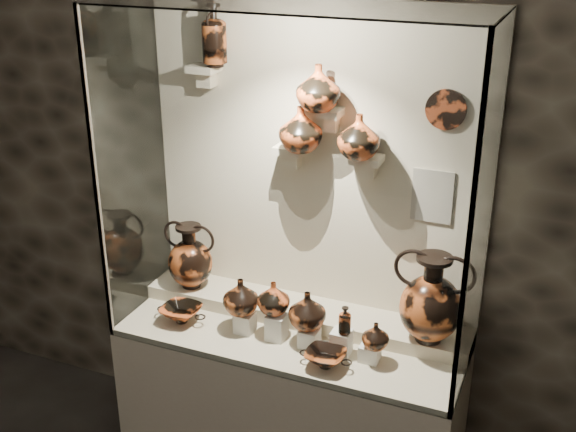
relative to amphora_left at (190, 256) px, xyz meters
The scene contains 35 objects.
wall_back 0.84m from the amphora_left, 15.44° to the left, with size 5.00×0.02×3.20m, color black.
plinth 0.94m from the amphora_left, 13.04° to the right, with size 1.70×0.60×0.80m, color beige.
front_tier 0.70m from the amphora_left, 13.04° to the right, with size 1.68×0.58×0.03m, color #BFB194.
rear_tier 0.67m from the amphora_left, ahead, with size 1.70×0.25×0.10m, color #BFB194.
back_panel 0.84m from the amphora_left, 15.02° to the left, with size 1.70×0.03×1.60m, color beige.
glass_front 0.93m from the amphora_left, 35.05° to the right, with size 1.70×0.01×1.60m, color white.
glass_left 0.58m from the amphora_left, 145.95° to the right, with size 0.01×0.60×1.60m, color white.
glass_right 1.57m from the amphora_left, ahead, with size 0.01×0.60×1.60m, color white.
glass_top 1.47m from the amphora_left, 13.04° to the right, with size 1.70×0.60×0.01m, color white.
frame_post_left 0.71m from the amphora_left, 115.72° to the right, with size 0.02×0.02×1.60m, color gray.
frame_post_right 1.62m from the amphora_left, 16.52° to the right, with size 0.02×0.02×1.60m, color gray.
pedestal_a 0.50m from the amphora_left, 25.54° to the right, with size 0.09×0.09×0.10m, color silver.
pedestal_b 0.64m from the amphora_left, 18.67° to the right, with size 0.09×0.09×0.13m, color silver.
pedestal_c 0.80m from the amphora_left, 14.64° to the right, with size 0.09×0.09×0.09m, color silver.
pedestal_d 0.95m from the amphora_left, 12.15° to the right, with size 0.09×0.09×0.12m, color silver.
pedestal_e 1.09m from the amphora_left, 10.57° to the right, with size 0.09×0.09×0.08m, color silver.
bracket_ul 0.98m from the amphora_left, 49.62° to the left, with size 0.14×0.12×0.04m, color beige.
bracket_ca 0.82m from the amphora_left, 10.06° to the left, with size 0.14×0.12×0.04m, color beige.
bracket_cb 1.10m from the amphora_left, ahead, with size 0.10×0.12×0.04m, color beige.
bracket_cc 1.11m from the amphora_left, ahead, with size 0.14×0.12×0.04m, color beige.
amphora_left is the anchor object (origin of this frame).
amphora_right 1.28m from the amphora_left, ahead, with size 0.35×0.35×0.44m, color #A0481E, non-canonical shape.
jug_a 0.44m from the amphora_left, 26.61° to the right, with size 0.18×0.18×0.18m, color #A0481E.
jug_b 0.59m from the amphora_left, 17.94° to the right, with size 0.16×0.16×0.17m, color #BA4B20.
jug_c 0.76m from the amphora_left, 13.88° to the right, with size 0.18×0.18×0.19m, color #A0481E.
jug_e 1.10m from the amphora_left, 11.09° to the right, with size 0.13×0.13×0.13m, color #A0481E.
lekythos_small 0.95m from the amphora_left, 12.80° to the right, with size 0.07×0.07×0.16m, color #BA4B20, non-canonical shape.
kylix_left 0.32m from the amphora_left, 72.78° to the right, with size 0.26×0.22×0.10m, color #BA4B20, non-canonical shape.
kylix_right 0.96m from the amphora_left, 20.28° to the right, with size 0.24×0.20×0.10m, color #A0481E, non-canonical shape.
lekythos_tall 1.16m from the amphora_left, 27.83° to the left, with size 0.13×0.13×0.32m, color #A0481E, non-canonical shape.
ovoid_vase_a 0.96m from the amphora_left, ahead, with size 0.20×0.20×0.21m, color #BA4B20.
ovoid_vase_b 1.17m from the amphora_left, ahead, with size 0.20×0.20×0.21m, color #BA4B20.
ovoid_vase_c 1.15m from the amphora_left, ahead, with size 0.19×0.19×0.20m, color #BA4B20.
wall_plate 1.53m from the amphora_left, ahead, with size 0.18×0.18×0.02m, color #9F3F1F.
info_placard 1.31m from the amphora_left, ahead, with size 0.19×0.01×0.25m, color beige.
Camera 1 is at (1.16, -0.61, 2.75)m, focal length 45.00 mm.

